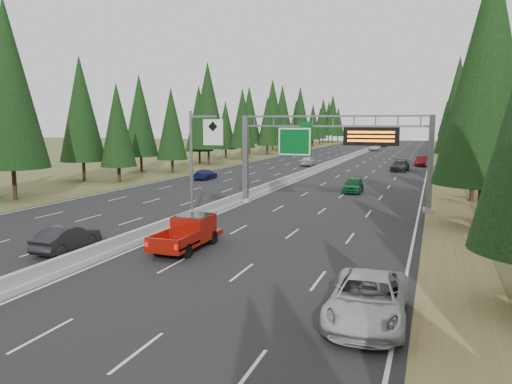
# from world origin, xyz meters

# --- Properties ---
(road) EXTENTS (32.00, 260.00, 0.08)m
(road) POSITION_xyz_m (0.00, 80.00, 0.04)
(road) COLOR black
(road) RESTS_ON ground
(shoulder_right) EXTENTS (3.60, 260.00, 0.06)m
(shoulder_right) POSITION_xyz_m (17.80, 80.00, 0.03)
(shoulder_right) COLOR olive
(shoulder_right) RESTS_ON ground
(shoulder_left) EXTENTS (3.60, 260.00, 0.06)m
(shoulder_left) POSITION_xyz_m (-17.80, 80.00, 0.03)
(shoulder_left) COLOR #485025
(shoulder_left) RESTS_ON ground
(median_barrier) EXTENTS (0.70, 260.00, 0.85)m
(median_barrier) POSITION_xyz_m (0.00, 80.00, 0.41)
(median_barrier) COLOR #999994
(median_barrier) RESTS_ON road
(sign_gantry) EXTENTS (16.75, 0.98, 7.80)m
(sign_gantry) POSITION_xyz_m (8.92, 34.88, 5.27)
(sign_gantry) COLOR slate
(sign_gantry) RESTS_ON road
(hov_sign_pole) EXTENTS (2.80, 0.50, 8.00)m
(hov_sign_pole) POSITION_xyz_m (0.58, 24.97, 4.72)
(hov_sign_pole) COLOR slate
(hov_sign_pole) RESTS_ON road
(tree_row_right) EXTENTS (11.22, 243.13, 18.69)m
(tree_row_right) POSITION_xyz_m (22.20, 71.05, 9.34)
(tree_row_right) COLOR black
(tree_row_right) RESTS_ON ground
(tree_row_left) EXTENTS (12.22, 242.34, 18.77)m
(tree_row_left) POSITION_xyz_m (-22.04, 75.49, 9.15)
(tree_row_left) COLOR black
(tree_row_left) RESTS_ON ground
(silver_minivan) EXTENTS (2.90, 6.00, 1.65)m
(silver_minivan) POSITION_xyz_m (14.46, 10.52, 0.90)
(silver_minivan) COLOR silver
(silver_minivan) RESTS_ON road
(red_pickup) EXTENTS (2.02, 5.66, 1.84)m
(red_pickup) POSITION_xyz_m (3.44, 18.02, 1.10)
(red_pickup) COLOR black
(red_pickup) RESTS_ON road
(car_ahead_green) EXTENTS (1.99, 4.65, 1.57)m
(car_ahead_green) POSITION_xyz_m (8.68, 44.53, 0.86)
(car_ahead_green) COLOR #155C32
(car_ahead_green) RESTS_ON road
(car_ahead_dkred) EXTENTS (2.24, 5.16, 1.65)m
(car_ahead_dkred) POSITION_xyz_m (14.50, 80.81, 0.90)
(car_ahead_dkred) COLOR maroon
(car_ahead_dkred) RESTS_ON road
(car_ahead_dkgrey) EXTENTS (2.69, 5.78, 1.63)m
(car_ahead_dkgrey) POSITION_xyz_m (11.67, 70.14, 0.90)
(car_ahead_dkgrey) COLOR black
(car_ahead_dkgrey) RESTS_ON road
(car_ahead_white) EXTENTS (2.78, 5.84, 1.61)m
(car_ahead_white) POSITION_xyz_m (1.55, 126.42, 0.88)
(car_ahead_white) COLOR silver
(car_ahead_white) RESTS_ON road
(car_ahead_far) EXTENTS (2.20, 4.72, 1.56)m
(car_ahead_far) POSITION_xyz_m (1.50, 149.55, 0.86)
(car_ahead_far) COLOR black
(car_ahead_far) RESTS_ON road
(car_onc_near) EXTENTS (1.59, 4.38, 1.44)m
(car_onc_near) POSITION_xyz_m (-2.77, 15.00, 0.80)
(car_onc_near) COLOR black
(car_onc_near) RESTS_ON road
(car_onc_blue) EXTENTS (1.86, 4.43, 1.28)m
(car_onc_blue) POSITION_xyz_m (-11.06, 50.38, 0.72)
(car_onc_blue) COLOR navy
(car_onc_blue) RESTS_ON road
(car_onc_white) EXTENTS (2.03, 4.75, 1.60)m
(car_onc_white) POSITION_xyz_m (-3.54, 74.70, 0.88)
(car_onc_white) COLOR #B5B5B5
(car_onc_white) RESTS_ON road
(car_onc_far) EXTENTS (2.17, 4.68, 1.30)m
(car_onc_far) POSITION_xyz_m (-14.50, 113.52, 0.73)
(car_onc_far) COLOR black
(car_onc_far) RESTS_ON road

